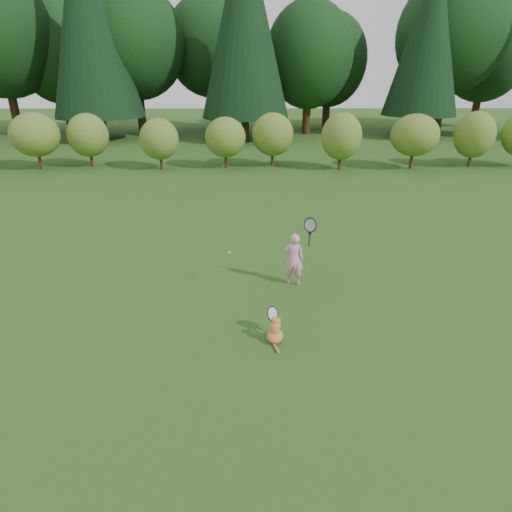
{
  "coord_description": "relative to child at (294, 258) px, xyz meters",
  "views": [
    {
      "loc": [
        0.14,
        -7.63,
        4.35
      ],
      "look_at": [
        0.2,
        0.8,
        0.7
      ],
      "focal_mm": 30.0,
      "sensor_mm": 36.0,
      "label": 1
    }
  ],
  "objects": [
    {
      "name": "woodland_backdrop",
      "position": [
        -1.04,
        22.13,
        6.88
      ],
      "size": [
        48.0,
        10.0,
        15.0
      ],
      "primitive_type": null,
      "color": "black",
      "rests_on": "ground"
    },
    {
      "name": "cat",
      "position": [
        -0.52,
        -2.2,
        -0.37
      ],
      "size": [
        0.41,
        0.75,
        0.65
      ],
      "rotation": [
        0.0,
        0.0,
        -0.19
      ],
      "color": "#BF5A24",
      "rests_on": "ground"
    },
    {
      "name": "shrub_row",
      "position": [
        -1.04,
        12.13,
        0.78
      ],
      "size": [
        28.0,
        3.0,
        2.8
      ],
      "primitive_type": null,
      "color": "olive",
      "rests_on": "ground"
    },
    {
      "name": "ground",
      "position": [
        -1.04,
        -0.87,
        -0.62
      ],
      "size": [
        100.0,
        100.0,
        0.0
      ],
      "primitive_type": "plane",
      "color": "#284914",
      "rests_on": "ground"
    },
    {
      "name": "child",
      "position": [
        0.0,
        0.0,
        0.0
      ],
      "size": [
        0.67,
        0.4,
        1.77
      ],
      "rotation": [
        0.0,
        0.0,
        2.95
      ],
      "color": "pink",
      "rests_on": "ground"
    },
    {
      "name": "tennis_ball",
      "position": [
        -1.41,
        0.02,
        0.12
      ],
      "size": [
        0.06,
        0.06,
        0.06
      ],
      "color": "#A9D418",
      "rests_on": "ground"
    }
  ]
}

